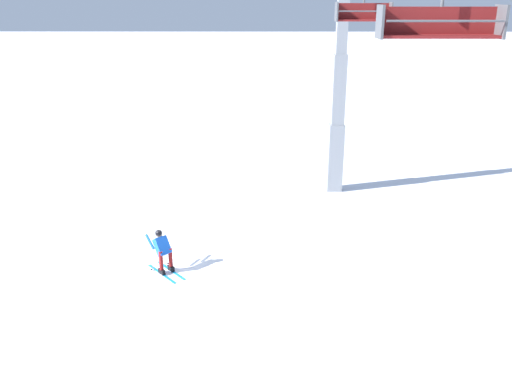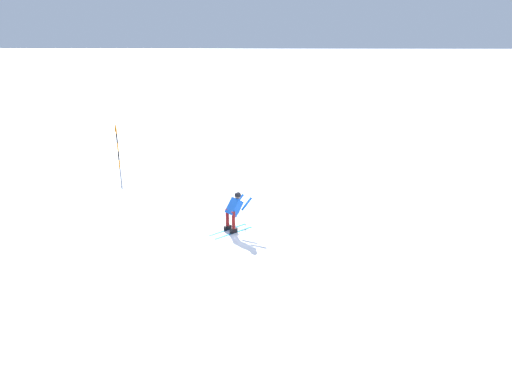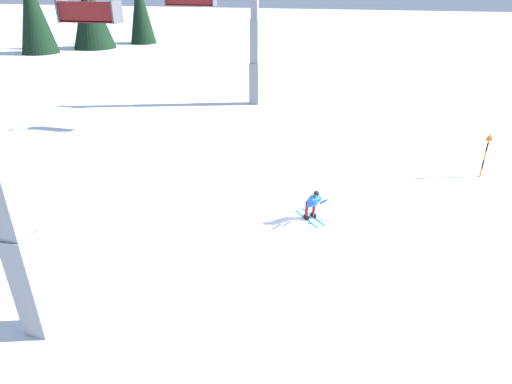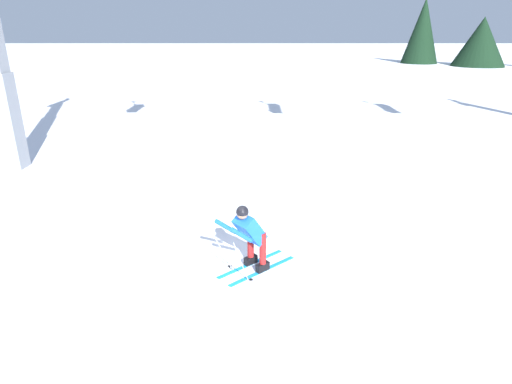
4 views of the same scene
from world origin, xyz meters
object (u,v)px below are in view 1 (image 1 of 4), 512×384
object	(u,v)px
lift_tower_near	(338,101)
chairlift_seat_second	(439,23)
skier_carving_main	(162,248)
chairlift_seat_nearest	(363,12)

from	to	relation	value
lift_tower_near	chairlift_seat_second	xyz separation A→B (m)	(12.84, -0.00, 3.89)
skier_carving_main	chairlift_seat_nearest	bearing A→B (deg)	116.64
skier_carving_main	chairlift_seat_second	bearing A→B (deg)	54.12
skier_carving_main	lift_tower_near	distance (m)	10.96
skier_carving_main	chairlift_seat_nearest	world-z (taller)	chairlift_seat_nearest
chairlift_seat_nearest	skier_carving_main	bearing A→B (deg)	-63.36
skier_carving_main	chairlift_seat_second	xyz separation A→B (m)	(4.83, 6.68, 7.26)
skier_carving_main	lift_tower_near	world-z (taller)	lift_tower_near
skier_carving_main	lift_tower_near	size ratio (longest dim) A/B	0.16
skier_carving_main	chairlift_seat_second	world-z (taller)	chairlift_seat_second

